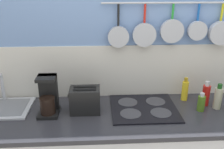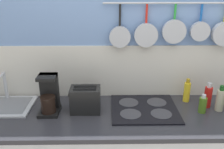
{
  "view_description": "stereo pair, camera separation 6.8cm",
  "coord_description": "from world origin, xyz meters",
  "views": [
    {
      "loc": [
        -0.4,
        -1.7,
        1.9
      ],
      "look_at": [
        -0.31,
        0.0,
        1.25
      ],
      "focal_mm": 40.0,
      "sensor_mm": 36.0,
      "label": 1
    },
    {
      "loc": [
        -0.33,
        -1.71,
        1.9
      ],
      "look_at": [
        -0.31,
        0.0,
        1.25
      ],
      "focal_mm": 40.0,
      "sensor_mm": 36.0,
      "label": 2
    }
  ],
  "objects": [
    {
      "name": "coffee_maker",
      "position": [
        -0.8,
        0.05,
        1.04
      ],
      "size": [
        0.15,
        0.19,
        0.31
      ],
      "color": "black",
      "rests_on": "countertop"
    },
    {
      "name": "bottle_sesame_oil",
      "position": [
        0.41,
        0.02,
        0.98
      ],
      "size": [
        0.06,
        0.06,
        0.15
      ],
      "color": "#4C721E",
      "rests_on": "countertop"
    },
    {
      "name": "countertop",
      "position": [
        0.0,
        0.0,
        0.9
      ],
      "size": [
        3.01,
        0.66,
        0.03
      ],
      "color": "#2D2D33",
      "rests_on": "cabinet_base"
    },
    {
      "name": "bottle_olive_oil",
      "position": [
        0.55,
        0.05,
        1.01
      ],
      "size": [
        0.06,
        0.06,
        0.21
      ],
      "color": "#BFB799",
      "rests_on": "countertop"
    },
    {
      "name": "wall_back",
      "position": [
        0.0,
        0.37,
        1.28
      ],
      "size": [
        7.2,
        0.14,
        2.6
      ],
      "color": "#7293C6",
      "rests_on": "ground_plane"
    },
    {
      "name": "bottle_vinegar",
      "position": [
        0.34,
        0.22,
        1.01
      ],
      "size": [
        0.06,
        0.06,
        0.21
      ],
      "color": "yellow",
      "rests_on": "countertop"
    },
    {
      "name": "bottle_dish_soap",
      "position": [
        0.48,
        0.11,
        1.01
      ],
      "size": [
        0.06,
        0.06,
        0.21
      ],
      "color": "red",
      "rests_on": "countertop"
    },
    {
      "name": "toaster",
      "position": [
        -0.51,
        0.06,
        1.02
      ],
      "size": [
        0.25,
        0.16,
        0.2
      ],
      "color": "black",
      "rests_on": "countertop"
    },
    {
      "name": "cooktop",
      "position": [
        -0.04,
        0.08,
        0.92
      ],
      "size": [
        0.53,
        0.48,
        0.01
      ],
      "color": "black",
      "rests_on": "countertop"
    }
  ]
}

